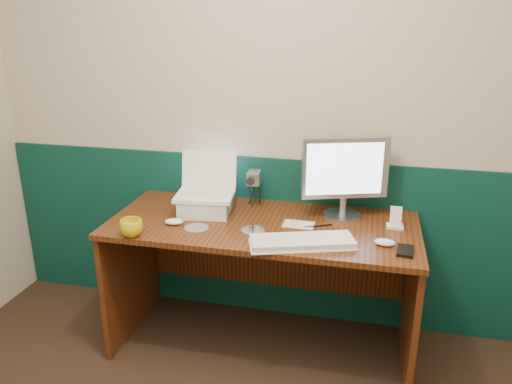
% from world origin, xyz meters
% --- Properties ---
extents(back_wall, '(3.50, 0.04, 2.50)m').
position_xyz_m(back_wall, '(0.00, 1.75, 1.25)').
color(back_wall, '#BDB5A0').
rests_on(back_wall, ground).
extents(wainscot, '(3.48, 0.02, 1.00)m').
position_xyz_m(wainscot, '(0.00, 1.74, 0.50)').
color(wainscot, '#072F2F').
rests_on(wainscot, ground).
extents(desk, '(1.60, 0.70, 0.75)m').
position_xyz_m(desk, '(-0.03, 1.38, 0.38)').
color(desk, '#391B0A').
rests_on(desk, ground).
extents(laptop_riser, '(0.29, 0.26, 0.09)m').
position_xyz_m(laptop_riser, '(-0.36, 1.44, 0.80)').
color(laptop_riser, silver).
rests_on(laptop_riser, desk).
extents(laptop, '(0.33, 0.27, 0.26)m').
position_xyz_m(laptop, '(-0.36, 1.44, 0.97)').
color(laptop, white).
rests_on(laptop, laptop_riser).
extents(monitor, '(0.47, 0.26, 0.45)m').
position_xyz_m(monitor, '(0.37, 1.56, 0.98)').
color(monitor, '#A8A8AC').
rests_on(monitor, desk).
extents(keyboard, '(0.51, 0.31, 0.03)m').
position_xyz_m(keyboard, '(0.21, 1.16, 0.76)').
color(keyboard, white).
rests_on(keyboard, desk).
extents(mouse_right, '(0.10, 0.06, 0.03)m').
position_xyz_m(mouse_right, '(0.59, 1.24, 0.77)').
color(mouse_right, white).
rests_on(mouse_right, desk).
extents(mouse_left, '(0.11, 0.07, 0.03)m').
position_xyz_m(mouse_left, '(-0.47, 1.25, 0.77)').
color(mouse_left, white).
rests_on(mouse_left, desk).
extents(mug, '(0.12, 0.12, 0.09)m').
position_xyz_m(mug, '(-0.62, 1.07, 0.79)').
color(mug, gold).
rests_on(mug, desk).
extents(camcorder, '(0.10, 0.14, 0.20)m').
position_xyz_m(camcorder, '(-0.13, 1.62, 0.85)').
color(camcorder, silver).
rests_on(camcorder, desk).
extents(cd_spindle, '(0.12, 0.12, 0.02)m').
position_xyz_m(cd_spindle, '(-0.05, 1.23, 0.76)').
color(cd_spindle, silver).
rests_on(cd_spindle, desk).
extents(cd_loose_a, '(0.13, 0.13, 0.00)m').
position_xyz_m(cd_loose_a, '(-0.34, 1.24, 0.75)').
color(cd_loose_a, silver).
rests_on(cd_loose_a, desk).
extents(pen, '(0.13, 0.08, 0.01)m').
position_xyz_m(pen, '(0.26, 1.39, 0.75)').
color(pen, black).
rests_on(pen, desk).
extents(papers, '(0.16, 0.11, 0.00)m').
position_xyz_m(papers, '(0.16, 1.39, 0.75)').
color(papers, white).
rests_on(papers, desk).
extents(dock, '(0.08, 0.06, 0.02)m').
position_xyz_m(dock, '(0.64, 1.46, 0.76)').
color(dock, white).
rests_on(dock, desk).
extents(music_player, '(0.06, 0.03, 0.10)m').
position_xyz_m(music_player, '(0.64, 1.46, 0.82)').
color(music_player, white).
rests_on(music_player, dock).
extents(pda, '(0.08, 0.13, 0.01)m').
position_xyz_m(pda, '(0.68, 1.19, 0.76)').
color(pda, black).
rests_on(pda, desk).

